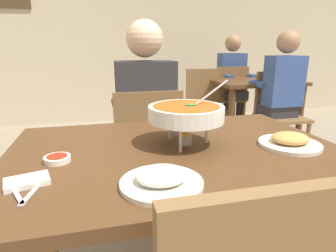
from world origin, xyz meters
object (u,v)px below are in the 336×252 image
object	(u,v)px
chair_diner_main	(147,148)
chair_bg_left	(229,95)
sauce_dish	(57,159)
chair_bg_right	(205,102)
curry_bowl	(186,114)
patron_bg_left	(232,77)
chair_bg_middle	(277,109)
rice_plate	(162,179)
appetizer_plate	(290,141)
dining_table_far	(253,91)
patron_bg_middle	(281,88)
dining_table_main	(177,174)
diner_main	(145,112)

from	to	relation	value
chair_diner_main	chair_bg_left	bearing A→B (deg)	51.13
chair_diner_main	sauce_dish	bearing A→B (deg)	-119.98
sauce_dish	chair_bg_right	bearing A→B (deg)	57.21
curry_bowl	patron_bg_left	xyz separation A→B (m)	(1.49, 2.57, -0.15)
chair_bg_left	chair_bg_middle	bearing A→B (deg)	-85.27
rice_plate	appetizer_plate	bearing A→B (deg)	19.56
patron_bg_left	curry_bowl	bearing A→B (deg)	-120.06
chair_diner_main	dining_table_far	world-z (taller)	chair_diner_main
sauce_dish	patron_bg_middle	world-z (taller)	patron_bg_middle
dining_table_main	patron_bg_middle	distance (m)	2.16
chair_bg_left	patron_bg_middle	bearing A→B (deg)	-87.51
diner_main	rice_plate	bearing A→B (deg)	-96.92
chair_diner_main	appetizer_plate	bearing A→B (deg)	-61.45
dining_table_far	patron_bg_middle	bearing A→B (deg)	-90.75
sauce_dish	dining_table_far	world-z (taller)	sauce_dish
curry_bowl	dining_table_far	size ratio (longest dim) A/B	0.33
curry_bowl	chair_bg_right	xyz separation A→B (m)	(0.90, 2.09, -0.39)
rice_plate	chair_bg_right	distance (m)	2.65
chair_diner_main	chair_bg_middle	world-z (taller)	same
sauce_dish	chair_bg_middle	distance (m)	2.59
curry_bowl	sauce_dish	size ratio (longest dim) A/B	3.69
dining_table_main	chair_bg_left	xyz separation A→B (m)	(1.49, 2.58, -0.15)
appetizer_plate	sauce_dish	distance (m)	0.88
patron_bg_left	chair_bg_left	bearing A→B (deg)	-145.54
chair_bg_middle	curry_bowl	bearing A→B (deg)	-134.50
sauce_dish	patron_bg_middle	bearing A→B (deg)	38.10
appetizer_plate	dining_table_far	distance (m)	2.42
diner_main	dining_table_far	size ratio (longest dim) A/B	1.31
chair_bg_middle	chair_bg_left	bearing A→B (deg)	94.73
diner_main	chair_bg_middle	world-z (taller)	diner_main
diner_main	curry_bowl	size ratio (longest dim) A/B	3.94
dining_table_far	chair_bg_right	xyz separation A→B (m)	(-0.59, 0.06, -0.12)
rice_plate	chair_bg_right	world-z (taller)	chair_bg_right
dining_table_main	sauce_dish	bearing A→B (deg)	-176.30
curry_bowl	chair_bg_right	world-z (taller)	curry_bowl
appetizer_plate	dining_table_far	bearing A→B (deg)	62.90
chair_diner_main	dining_table_far	size ratio (longest dim) A/B	0.90
diner_main	rice_plate	distance (m)	1.06
rice_plate	appetizer_plate	world-z (taller)	same
rice_plate	chair_bg_middle	size ratio (longest dim) A/B	0.27
appetizer_plate	dining_table_far	size ratio (longest dim) A/B	0.24
rice_plate	patron_bg_left	xyz separation A→B (m)	(1.66, 2.90, -0.04)
dining_table_main	appetizer_plate	world-z (taller)	appetizer_plate
chair_bg_left	dining_table_main	bearing A→B (deg)	-119.99
curry_bowl	patron_bg_middle	bearing A→B (deg)	44.89
chair_bg_left	sauce_dish	bearing A→B (deg)	-126.47
patron_bg_middle	diner_main	bearing A→B (deg)	-153.83
sauce_dish	diner_main	bearing A→B (deg)	61.06
rice_plate	sauce_dish	distance (m)	0.40
diner_main	appetizer_plate	bearing A→B (deg)	-62.39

